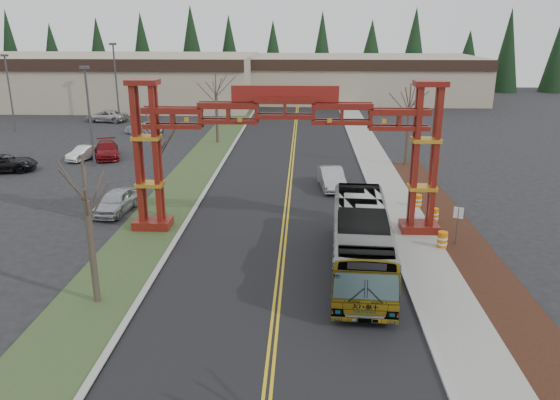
# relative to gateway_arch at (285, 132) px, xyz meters

# --- Properties ---
(road) EXTENTS (12.00, 110.00, 0.02)m
(road) POSITION_rel_gateway_arch_xyz_m (-0.00, 7.00, -5.97)
(road) COLOR black
(road) RESTS_ON ground
(lane_line_left) EXTENTS (0.12, 100.00, 0.01)m
(lane_line_left) POSITION_rel_gateway_arch_xyz_m (-0.12, 7.00, -5.96)
(lane_line_left) COLOR gold
(lane_line_left) RESTS_ON road
(lane_line_right) EXTENTS (0.12, 100.00, 0.01)m
(lane_line_right) POSITION_rel_gateway_arch_xyz_m (0.12, 7.00, -5.96)
(lane_line_right) COLOR gold
(lane_line_right) RESTS_ON road
(curb_right) EXTENTS (0.30, 110.00, 0.15)m
(curb_right) POSITION_rel_gateway_arch_xyz_m (6.15, 7.00, -5.91)
(curb_right) COLOR #A3A29E
(curb_right) RESTS_ON ground
(sidewalk_right) EXTENTS (2.60, 110.00, 0.14)m
(sidewalk_right) POSITION_rel_gateway_arch_xyz_m (7.60, 7.00, -5.91)
(sidewalk_right) COLOR gray
(sidewalk_right) RESTS_ON ground
(landscape_strip) EXTENTS (2.60, 50.00, 0.12)m
(landscape_strip) POSITION_rel_gateway_arch_xyz_m (10.20, -8.00, -5.92)
(landscape_strip) COLOR black
(landscape_strip) RESTS_ON ground
(grass_median) EXTENTS (4.00, 110.00, 0.08)m
(grass_median) POSITION_rel_gateway_arch_xyz_m (-8.00, 7.00, -5.94)
(grass_median) COLOR #334C26
(grass_median) RESTS_ON ground
(curb_left) EXTENTS (0.30, 110.00, 0.15)m
(curb_left) POSITION_rel_gateway_arch_xyz_m (-6.15, 7.00, -5.91)
(curb_left) COLOR #A3A29E
(curb_left) RESTS_ON ground
(gateway_arch) EXTENTS (18.20, 1.60, 8.90)m
(gateway_arch) POSITION_rel_gateway_arch_xyz_m (0.00, 0.00, 0.00)
(gateway_arch) COLOR #58120B
(gateway_arch) RESTS_ON ground
(retail_building_west) EXTENTS (46.00, 22.30, 7.50)m
(retail_building_west) POSITION_rel_gateway_arch_xyz_m (-30.00, 53.96, -2.22)
(retail_building_west) COLOR tan
(retail_building_west) RESTS_ON ground
(retail_building_east) EXTENTS (38.00, 20.30, 7.00)m
(retail_building_east) POSITION_rel_gateway_arch_xyz_m (10.00, 61.95, -2.47)
(retail_building_east) COLOR tan
(retail_building_east) RESTS_ON ground
(conifer_treeline) EXTENTS (116.10, 5.60, 13.00)m
(conifer_treeline) POSITION_rel_gateway_arch_xyz_m (0.25, 74.00, 0.50)
(conifer_treeline) COLOR black
(conifer_treeline) RESTS_ON ground
(transit_bus) EXTENTS (3.40, 11.74, 3.23)m
(transit_bus) POSITION_rel_gateway_arch_xyz_m (3.99, -5.39, -4.37)
(transit_bus) COLOR #AEB2B6
(transit_bus) RESTS_ON ground
(silver_sedan) EXTENTS (2.17, 4.90, 1.56)m
(silver_sedan) POSITION_rel_gateway_arch_xyz_m (3.21, 9.06, -5.20)
(silver_sedan) COLOR #A5A8AD
(silver_sedan) RESTS_ON ground
(parked_car_near_a) EXTENTS (2.25, 4.62, 1.52)m
(parked_car_near_a) POSITION_rel_gateway_arch_xyz_m (-11.19, 2.85, -5.22)
(parked_car_near_a) COLOR #B4B9BD
(parked_car_near_a) RESTS_ON ground
(parked_car_near_b) EXTENTS (2.37, 4.01, 1.25)m
(parked_car_near_b) POSITION_rel_gateway_arch_xyz_m (-19.09, 17.36, -5.36)
(parked_car_near_b) COLOR white
(parked_car_near_b) RESTS_ON ground
(parked_car_near_c) EXTENTS (5.79, 3.83, 1.48)m
(parked_car_near_c) POSITION_rel_gateway_arch_xyz_m (-24.16, 12.72, -5.24)
(parked_car_near_c) COLOR black
(parked_car_near_c) RESTS_ON ground
(parked_car_mid_a) EXTENTS (3.68, 5.48, 1.47)m
(parked_car_mid_a) POSITION_rel_gateway_arch_xyz_m (-17.25, 18.26, -5.25)
(parked_car_mid_a) COLOR maroon
(parked_car_mid_a) RESTS_ON ground
(parked_car_far_a) EXTENTS (4.43, 2.90, 1.38)m
(parked_car_far_a) POSITION_rel_gateway_arch_xyz_m (-17.08, 29.63, -5.29)
(parked_car_far_a) COLOR #B4B5BC
(parked_car_far_a) RESTS_ON ground
(parked_car_far_b) EXTENTS (5.69, 3.50, 1.47)m
(parked_car_far_b) POSITION_rel_gateway_arch_xyz_m (-24.21, 37.81, -5.25)
(parked_car_far_b) COLOR beige
(parked_car_far_b) RESTS_ON ground
(bare_tree_median_near) EXTENTS (2.98, 2.98, 6.71)m
(bare_tree_median_near) POSITION_rel_gateway_arch_xyz_m (-8.00, -9.31, -1.26)
(bare_tree_median_near) COLOR #382D26
(bare_tree_median_near) RESTS_ON ground
(bare_tree_median_mid) EXTENTS (3.02, 3.02, 6.91)m
(bare_tree_median_mid) POSITION_rel_gateway_arch_xyz_m (-8.00, 2.24, -1.09)
(bare_tree_median_mid) COLOR #382D26
(bare_tree_median_mid) RESTS_ON ground
(bare_tree_median_far) EXTENTS (2.94, 2.94, 7.12)m
(bare_tree_median_far) POSITION_rel_gateway_arch_xyz_m (-8.00, 25.38, -0.84)
(bare_tree_median_far) COLOR #382D26
(bare_tree_median_far) RESTS_ON ground
(bare_tree_right_far) EXTENTS (2.96, 2.96, 7.14)m
(bare_tree_right_far) POSITION_rel_gateway_arch_xyz_m (10.00, 16.29, -0.82)
(bare_tree_right_far) COLOR #382D26
(bare_tree_right_far) RESTS_ON ground
(light_pole_near) EXTENTS (0.74, 0.37, 8.56)m
(light_pole_near) POSITION_rel_gateway_arch_xyz_m (-17.25, 15.00, -1.03)
(light_pole_near) COLOR #3F3F44
(light_pole_near) RESTS_ON ground
(light_pole_mid) EXTENTS (0.75, 0.38, 8.70)m
(light_pole_mid) POSITION_rel_gateway_arch_xyz_m (-32.62, 30.89, -0.95)
(light_pole_mid) COLOR #3F3F44
(light_pole_mid) RESTS_ON ground
(light_pole_far) EXTENTS (0.84, 0.42, 9.70)m
(light_pole_far) POSITION_rel_gateway_arch_xyz_m (-23.11, 39.39, -0.37)
(light_pole_far) COLOR #3F3F44
(light_pole_far) RESTS_ON ground
(street_sign) EXTENTS (0.50, 0.25, 2.31)m
(street_sign) POSITION_rel_gateway_arch_xyz_m (9.62, -2.08, -4.32)
(street_sign) COLOR #3F3F44
(street_sign) RESTS_ON ground
(barrel_south) EXTENTS (0.55, 0.55, 1.03)m
(barrel_south) POSITION_rel_gateway_arch_xyz_m (8.77, -2.51, -5.47)
(barrel_south) COLOR orange
(barrel_south) RESTS_ON ground
(barrel_mid) EXTENTS (0.51, 0.51, 0.95)m
(barrel_mid) POSITION_rel_gateway_arch_xyz_m (9.29, 1.78, -5.51)
(barrel_mid) COLOR orange
(barrel_mid) RESTS_ON ground
(barrel_north) EXTENTS (0.51, 0.51, 0.95)m
(barrel_north) POSITION_rel_gateway_arch_xyz_m (8.82, 4.62, -5.51)
(barrel_north) COLOR orange
(barrel_north) RESTS_ON ground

